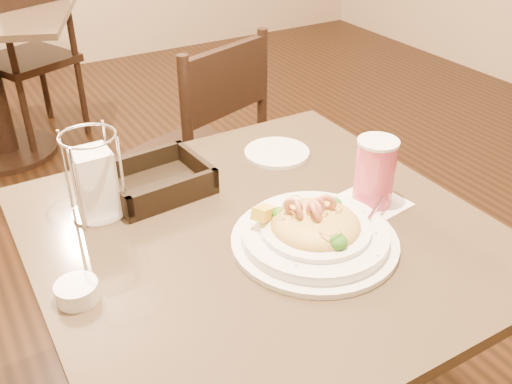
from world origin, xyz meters
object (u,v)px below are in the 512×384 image
dining_chair_near (202,152)px  napkin_caddy (95,181)px  side_plate (277,153)px  main_table (260,315)px  dining_chair_far (31,53)px  bread_basket (157,182)px  drink_glass (375,173)px  butter_ramekin (77,291)px  pasta_bowl (315,231)px

dining_chair_near → napkin_caddy: (-0.53, -0.61, 0.35)m
side_plate → main_table: bearing=-128.1°
main_table → dining_chair_far: bearing=90.6°
napkin_caddy → side_plate: 0.48m
dining_chair_far → bread_basket: (-0.10, -2.08, 0.29)m
dining_chair_far → drink_glass: dining_chair_far is taller
napkin_caddy → butter_ramekin: (-0.12, -0.25, -0.06)m
pasta_bowl → drink_glass: drink_glass is taller
bread_basket → butter_ramekin: 0.38m
pasta_bowl → bread_basket: (-0.19, 0.35, -0.01)m
drink_glass → side_plate: 0.32m
dining_chair_far → drink_glass: 2.41m
side_plate → butter_ramekin: bearing=-154.7°
dining_chair_near → butter_ramekin: dining_chair_near is taller
napkin_caddy → butter_ramekin: napkin_caddy is taller
main_table → pasta_bowl: 0.30m
pasta_bowl → side_plate: (0.14, 0.36, -0.03)m
main_table → side_plate: side_plate is taller
main_table → bread_basket: 0.39m
drink_glass → napkin_caddy: size_ratio=0.81×
drink_glass → butter_ramekin: 0.65m
main_table → napkin_caddy: (-0.27, 0.23, 0.32)m
napkin_caddy → dining_chair_far: bearing=83.3°
main_table → drink_glass: drink_glass is taller
side_plate → napkin_caddy: bearing=-176.0°
butter_ramekin → napkin_caddy: bearing=64.6°
dining_chair_near → dining_chair_far: size_ratio=1.00×
dining_chair_far → pasta_bowl: bearing=69.8°
main_table → dining_chair_far: 2.33m
dining_chair_far → butter_ramekin: 2.39m
drink_glass → butter_ramekin: (-0.65, 0.02, -0.06)m
dining_chair_far → drink_glass: (0.29, -2.37, 0.35)m
napkin_caddy → side_plate: size_ratio=1.14×
dining_chair_near → napkin_caddy: bearing=30.4°
dining_chair_near → bread_basket: dining_chair_near is taller
side_plate → butter_ramekin: 0.66m
butter_ramekin → side_plate: bearing=25.3°
dining_chair_near → bread_basket: bearing=38.0°
dining_chair_near → dining_chair_far: bearing=-98.0°
dining_chair_near → dining_chair_far: same height
pasta_bowl → butter_ramekin: 0.46m
drink_glass → butter_ramekin: size_ratio=2.04×
dining_chair_near → side_plate: bearing=65.9°
pasta_bowl → butter_ramekin: pasta_bowl is taller
dining_chair_far → pasta_bowl: dining_chair_far is taller
dining_chair_far → butter_ramekin: (-0.36, -2.35, 0.29)m
side_plate → pasta_bowl: bearing=-111.3°
dining_chair_far → side_plate: (0.23, -2.07, 0.27)m
pasta_bowl → dining_chair_far: bearing=92.1°
dining_chair_near → drink_glass: bearing=71.5°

